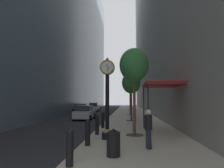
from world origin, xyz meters
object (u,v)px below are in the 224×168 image
object	(u,v)px
street_tree_near	(134,66)
street_tree_mid_far	(130,83)
bollard_fourth	(103,119)
car_black_far	(82,110)
bollard_nearest	(70,146)
street_tree_mid_near	(131,83)
street_clock	(107,94)
car_white_mid	(94,107)
bollard_fifth	(107,116)
car_silver_near	(85,113)
bollard_third	(97,124)
trash_bin	(113,142)
pedestrian_walking	(148,128)
bollard_second	(88,132)

from	to	relation	value
street_tree_near	street_tree_mid_far	size ratio (longest dim) A/B	0.90
bollard_fourth	street_tree_near	bearing A→B (deg)	-51.12
street_tree_mid_far	car_black_far	world-z (taller)	street_tree_mid_far
bollard_nearest	street_tree_mid_near	size ratio (longest dim) A/B	0.24
street_clock	car_white_mid	world-z (taller)	street_clock
street_tree_mid_near	car_white_mid	distance (m)	19.98
bollard_fifth	car_white_mid	distance (m)	21.41
bollard_fourth	street_tree_near	size ratio (longest dim) A/B	0.23
car_silver_near	car_black_far	xyz separation A→B (m)	(-1.81, 6.41, 0.03)
bollard_fifth	car_white_mid	size ratio (longest dim) A/B	0.28
street_tree_mid_far	car_white_mid	size ratio (longest dim) A/B	1.40
street_clock	bollard_third	size ratio (longest dim) A/B	3.74
street_tree_mid_near	trash_bin	distance (m)	13.30
bollard_fifth	street_tree_mid_near	xyz separation A→B (m)	(2.33, 2.47, 3.27)
bollard_fifth	car_silver_near	world-z (taller)	car_silver_near
bollard_nearest	bollard_fifth	xyz separation A→B (m)	(0.00, 11.58, 0.00)
street_tree_near	car_silver_near	size ratio (longest dim) A/B	1.31
bollard_nearest	bollard_fourth	xyz separation A→B (m)	(0.00, 8.69, 0.00)
street_clock	street_tree_near	bearing A→B (deg)	39.23
street_tree_mid_near	pedestrian_walking	distance (m)	11.95
street_tree_near	pedestrian_walking	bearing A→B (deg)	-81.67
street_tree_mid_near	bollard_fourth	bearing A→B (deg)	-113.49
street_tree_mid_far	trash_bin	bearing A→B (deg)	-92.69
bollard_nearest	car_black_far	size ratio (longest dim) A/B	0.27
street_tree_near	car_black_far	world-z (taller)	street_tree_near
bollard_fifth	street_tree_near	world-z (taller)	street_tree_near
bollard_nearest	bollard_third	world-z (taller)	same
street_tree_mid_far	car_black_far	xyz separation A→B (m)	(-7.22, 0.25, -4.02)
bollard_nearest	bollard_third	bearing A→B (deg)	90.00
bollard_fifth	bollard_fourth	bearing A→B (deg)	-90.00
street_tree_mid_near	street_tree_mid_far	bearing A→B (deg)	90.00
car_silver_near	pedestrian_walking	bearing A→B (deg)	-66.64
car_white_mid	bollard_second	bearing A→B (deg)	-80.91
bollard_second	car_white_mid	size ratio (longest dim) A/B	0.28
bollard_fourth	street_tree_near	distance (m)	5.22
bollard_second	car_white_mid	world-z (taller)	car_white_mid
street_tree_mid_near	trash_bin	xyz separation A→B (m)	(-0.99, -12.82, -3.37)
bollard_second	trash_bin	distance (m)	2.14
bollard_second	bollard_fifth	world-z (taller)	same
bollard_third	bollard_fourth	distance (m)	2.90
bollard_fifth	trash_bin	size ratio (longest dim) A/B	1.16
bollard_fifth	bollard_second	bearing A→B (deg)	-90.00
bollard_nearest	street_tree_mid_far	distance (m)	22.80
street_clock	pedestrian_walking	size ratio (longest dim) A/B	2.64
bollard_fourth	street_tree_mid_near	world-z (taller)	street_tree_mid_near
bollard_fifth	street_clock	bearing A→B (deg)	-83.82
bollard_third	pedestrian_walking	xyz separation A→B (m)	(2.82, -3.30, 0.28)
car_white_mid	street_tree_near	bearing A→B (deg)	-75.17
street_tree_mid_far	bollard_fourth	bearing A→B (deg)	-99.71
pedestrian_walking	car_silver_near	xyz separation A→B (m)	(-5.90, 13.66, -0.26)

